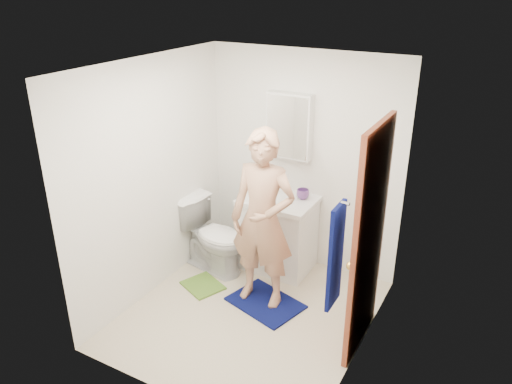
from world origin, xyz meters
TOP-DOWN VIEW (x-y plane):
  - floor at (0.00, 0.00)m, footprint 2.20×2.40m
  - ceiling at (0.00, 0.00)m, footprint 2.20×2.40m
  - wall_back at (0.00, 1.21)m, footprint 2.20×0.02m
  - wall_front at (0.00, -1.21)m, footprint 2.20×0.02m
  - wall_left at (-1.11, 0.00)m, footprint 0.02×2.40m
  - wall_right at (1.11, 0.00)m, footprint 0.02×2.40m
  - vanity_cabinet at (-0.15, 0.91)m, footprint 0.75×0.55m
  - countertop at (-0.15, 0.91)m, footprint 0.79×0.59m
  - sink_basin at (-0.15, 0.91)m, footprint 0.40×0.40m
  - faucet at (-0.15, 1.09)m, footprint 0.03×0.03m
  - medicine_cabinet at (-0.15, 1.14)m, footprint 0.50×0.12m
  - mirror_panel at (-0.15, 1.08)m, footprint 0.46×0.01m
  - door at (1.07, 0.15)m, footprint 0.05×0.80m
  - door_knob at (1.03, -0.17)m, footprint 0.07×0.07m
  - towel at (1.03, -0.57)m, footprint 0.03×0.24m
  - towel_hook at (1.07, -0.57)m, footprint 0.06×0.02m
  - toilet at (-0.77, 0.54)m, footprint 0.87×0.60m
  - bath_mat at (0.07, 0.22)m, footprint 0.82×0.68m
  - green_rug at (-0.67, 0.17)m, footprint 0.51×0.48m
  - soap_dispenser at (-0.43, 0.88)m, footprint 0.09×0.09m
  - toothbrush_cup at (0.08, 1.03)m, footprint 0.17×0.17m
  - man at (0.01, 0.26)m, footprint 0.68×0.46m

SIDE VIEW (x-z plane):
  - floor at x=0.00m, z-range -0.02..0.00m
  - green_rug at x=-0.67m, z-range 0.00..0.02m
  - bath_mat at x=0.07m, z-range 0.00..0.02m
  - vanity_cabinet at x=-0.15m, z-range 0.00..0.80m
  - toilet at x=-0.77m, z-range 0.00..0.82m
  - countertop at x=-0.15m, z-range 0.80..0.85m
  - sink_basin at x=-0.15m, z-range 0.83..0.86m
  - toothbrush_cup at x=0.08m, z-range 0.85..0.96m
  - faucet at x=-0.15m, z-range 0.85..0.97m
  - man at x=0.01m, z-range 0.02..1.81m
  - soap_dispenser at x=-0.43m, z-range 0.85..1.04m
  - door_knob at x=1.03m, z-range 0.91..0.98m
  - door at x=1.07m, z-range 0.00..2.05m
  - wall_back at x=0.00m, z-range 0.00..2.40m
  - wall_front at x=0.00m, z-range 0.00..2.40m
  - wall_left at x=-1.11m, z-range 0.00..2.40m
  - wall_right at x=1.11m, z-range 0.00..2.40m
  - towel at x=1.03m, z-range 0.85..1.65m
  - medicine_cabinet at x=-0.15m, z-range 1.25..1.95m
  - mirror_panel at x=-0.15m, z-range 1.27..1.93m
  - towel_hook at x=1.07m, z-range 1.66..1.68m
  - ceiling at x=0.00m, z-range 2.40..2.42m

